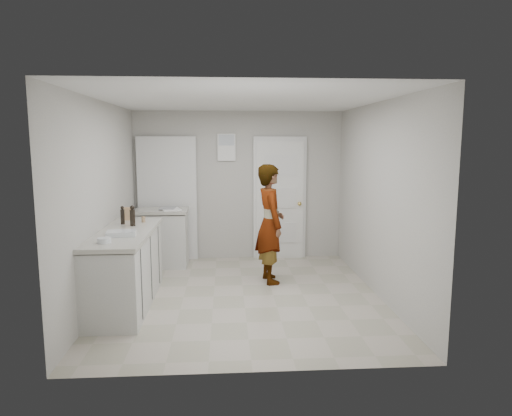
{
  "coord_description": "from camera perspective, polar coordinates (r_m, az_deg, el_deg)",
  "views": [
    {
      "loc": [
        -0.22,
        -5.72,
        2.0
      ],
      "look_at": [
        0.19,
        0.4,
        1.1
      ],
      "focal_mm": 32.0,
      "sensor_mm": 36.0,
      "label": 1
    }
  ],
  "objects": [
    {
      "name": "side_counter",
      "position": [
        7.51,
        -11.65,
        -3.91
      ],
      "size": [
        0.84,
        0.61,
        0.93
      ],
      "color": "silver",
      "rests_on": "ground"
    },
    {
      "name": "room_shell",
      "position": [
        7.74,
        -3.46,
        1.08
      ],
      "size": [
        4.0,
        4.0,
        4.0
      ],
      "color": "#A8A59F",
      "rests_on": "ground"
    },
    {
      "name": "oil_cruet_a",
      "position": [
        6.04,
        -15.18,
        -0.99
      ],
      "size": [
        0.07,
        0.07,
        0.27
      ],
      "color": "black",
      "rests_on": "main_counter"
    },
    {
      "name": "cake_mix_box",
      "position": [
        6.5,
        -15.66,
        -0.7
      ],
      "size": [
        0.11,
        0.05,
        0.18
      ],
      "primitive_type": "cube",
      "rotation": [
        0.0,
        0.0,
        0.01
      ],
      "color": "#A98254",
      "rests_on": "main_counter"
    },
    {
      "name": "person",
      "position": [
        6.46,
        1.77,
        -1.97
      ],
      "size": [
        0.5,
        0.68,
        1.69
      ],
      "primitive_type": "imported",
      "rotation": [
        0.0,
        0.0,
        1.74
      ],
      "color": "silver",
      "rests_on": "ground"
    },
    {
      "name": "ground",
      "position": [
        6.07,
        -1.57,
        -10.91
      ],
      "size": [
        4.0,
        4.0,
        0.0
      ],
      "primitive_type": "plane",
      "color": "#A29D88",
      "rests_on": "ground"
    },
    {
      "name": "spice_jar",
      "position": [
        6.29,
        -13.89,
        -1.39
      ],
      "size": [
        0.05,
        0.05,
        0.08
      ],
      "primitive_type": "cylinder",
      "color": "#A2815C",
      "rests_on": "main_counter"
    },
    {
      "name": "baking_dish",
      "position": [
        5.46,
        -16.48,
        -3.08
      ],
      "size": [
        0.35,
        0.27,
        0.06
      ],
      "rotation": [
        0.0,
        0.0,
        0.12
      ],
      "color": "silver",
      "rests_on": "main_counter"
    },
    {
      "name": "papers",
      "position": [
        7.38,
        -10.57,
        -0.14
      ],
      "size": [
        0.37,
        0.42,
        0.01
      ],
      "primitive_type": "cube",
      "rotation": [
        0.0,
        0.0,
        0.31
      ],
      "color": "white",
      "rests_on": "side_counter"
    },
    {
      "name": "main_counter",
      "position": [
        5.87,
        -15.91,
        -7.51
      ],
      "size": [
        0.64,
        1.96,
        0.93
      ],
      "color": "silver",
      "rests_on": "ground"
    },
    {
      "name": "oil_cruet_b",
      "position": [
        6.2,
        -16.34,
        -0.91
      ],
      "size": [
        0.05,
        0.05,
        0.24
      ],
      "color": "black",
      "rests_on": "main_counter"
    },
    {
      "name": "egg_bowl",
      "position": [
        5.13,
        -18.44,
        -3.86
      ],
      "size": [
        0.14,
        0.14,
        0.06
      ],
      "color": "silver",
      "rests_on": "main_counter"
    }
  ]
}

